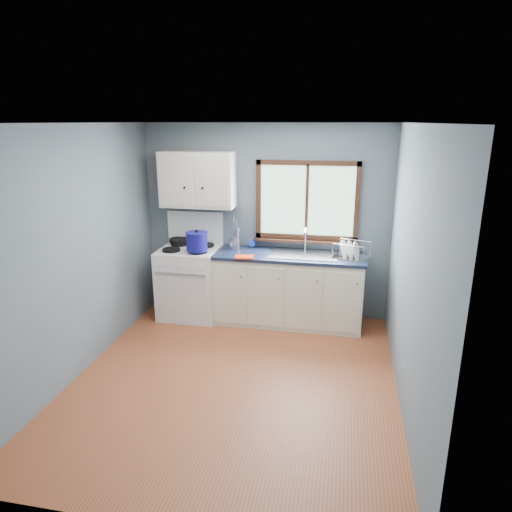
% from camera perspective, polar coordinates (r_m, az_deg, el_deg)
% --- Properties ---
extents(floor, '(3.20, 3.60, 0.02)m').
position_cam_1_polar(floor, '(4.79, -2.74, -15.30)').
color(floor, '#A4512D').
rests_on(floor, ground).
extents(ceiling, '(3.20, 3.60, 0.02)m').
position_cam_1_polar(ceiling, '(4.07, -3.24, 16.41)').
color(ceiling, white).
rests_on(ceiling, wall_back).
extents(wall_back, '(3.20, 0.02, 2.50)m').
position_cam_1_polar(wall_back, '(5.98, 1.20, 4.30)').
color(wall_back, slate).
rests_on(wall_back, ground).
extents(wall_front, '(3.20, 0.02, 2.50)m').
position_cam_1_polar(wall_front, '(2.68, -12.48, -12.10)').
color(wall_front, slate).
rests_on(wall_front, ground).
extents(wall_left, '(0.02, 3.60, 2.50)m').
position_cam_1_polar(wall_left, '(4.90, -21.58, 0.36)').
color(wall_left, slate).
rests_on(wall_left, ground).
extents(wall_right, '(0.02, 3.60, 2.50)m').
position_cam_1_polar(wall_right, '(4.19, 18.92, -1.97)').
color(wall_right, slate).
rests_on(wall_right, ground).
extents(gas_range, '(0.76, 0.69, 1.36)m').
position_cam_1_polar(gas_range, '(6.11, -8.23, -3.00)').
color(gas_range, white).
rests_on(gas_range, floor).
extents(base_cabinets, '(1.85, 0.60, 0.88)m').
position_cam_1_polar(base_cabinets, '(5.87, 4.04, -4.55)').
color(base_cabinets, '#EDE8CB').
rests_on(base_cabinets, floor).
extents(countertop, '(1.89, 0.64, 0.04)m').
position_cam_1_polar(countertop, '(5.71, 4.14, 0.04)').
color(countertop, '#131C33').
rests_on(countertop, base_cabinets).
extents(sink, '(0.84, 0.46, 0.44)m').
position_cam_1_polar(sink, '(5.71, 5.92, -0.45)').
color(sink, silver).
rests_on(sink, countertop).
extents(window, '(1.36, 0.10, 1.03)m').
position_cam_1_polar(window, '(5.83, 6.36, 6.15)').
color(window, '#9EC6A8').
rests_on(window, wall_back).
extents(upper_cabinets, '(0.95, 0.35, 0.70)m').
position_cam_1_polar(upper_cabinets, '(5.92, -7.34, 9.44)').
color(upper_cabinets, '#EDE8CB').
rests_on(upper_cabinets, wall_back).
extents(skillet, '(0.39, 0.27, 0.05)m').
position_cam_1_polar(skillet, '(6.17, -9.57, 1.93)').
color(skillet, black).
rests_on(skillet, gas_range).
extents(stockpot, '(0.29, 0.29, 0.27)m').
position_cam_1_polar(stockpot, '(5.72, -7.41, 1.84)').
color(stockpot, navy).
rests_on(stockpot, gas_range).
extents(utensil_crock, '(0.16, 0.16, 0.42)m').
position_cam_1_polar(utensil_crock, '(5.92, -2.66, 1.73)').
color(utensil_crock, silver).
rests_on(utensil_crock, countertop).
extents(thermos, '(0.08, 0.08, 0.29)m').
position_cam_1_polar(thermos, '(5.87, -2.38, 2.16)').
color(thermos, silver).
rests_on(thermos, countertop).
extents(soap_bottle, '(0.11, 0.11, 0.27)m').
position_cam_1_polar(soap_bottle, '(5.96, -0.54, 2.32)').
color(soap_bottle, blue).
rests_on(soap_bottle, countertop).
extents(dish_towel, '(0.25, 0.19, 0.02)m').
position_cam_1_polar(dish_towel, '(5.55, -1.50, -0.12)').
color(dish_towel, red).
rests_on(dish_towel, countertop).
extents(dish_rack, '(0.47, 0.41, 0.21)m').
position_cam_1_polar(dish_rack, '(5.64, 11.73, 0.32)').
color(dish_rack, silver).
rests_on(dish_rack, countertop).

